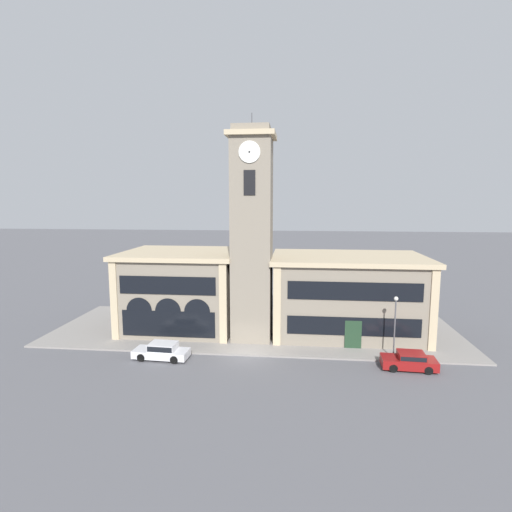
{
  "coord_description": "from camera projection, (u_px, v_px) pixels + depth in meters",
  "views": [
    {
      "loc": [
        4.24,
        -33.08,
        13.48
      ],
      "look_at": [
        0.58,
        2.69,
        8.52
      ],
      "focal_mm": 28.0,
      "sensor_mm": 36.0,
      "label": 1
    }
  ],
  "objects": [
    {
      "name": "parked_car_near",
      "position": [
        162.0,
        351.0,
        34.23
      ],
      "size": [
        4.82,
        2.09,
        1.44
      ],
      "rotation": [
        0.0,
        0.0,
        3.09
      ],
      "color": "silver",
      "rests_on": "ground_plane"
    },
    {
      "name": "parked_car_mid",
      "position": [
        409.0,
        360.0,
        32.15
      ],
      "size": [
        4.38,
        2.12,
        1.4
      ],
      "rotation": [
        0.0,
        0.0,
        3.09
      ],
      "color": "maroon",
      "rests_on": "ground_plane"
    },
    {
      "name": "street_lamp",
      "position": [
        395.0,
        318.0,
        33.58
      ],
      "size": [
        0.36,
        0.36,
        5.41
      ],
      "color": "#4C4C51",
      "rests_on": "sidewalk_kerb"
    },
    {
      "name": "town_hall_left_wing",
      "position": [
        182.0,
        289.0,
        42.45
      ],
      "size": [
        12.03,
        10.33,
        8.24
      ],
      "color": "gray",
      "rests_on": "ground_plane"
    },
    {
      "name": "ground_plane",
      "position": [
        246.0,
        356.0,
        34.87
      ],
      "size": [
        300.0,
        300.0,
        0.0
      ],
      "primitive_type": "plane",
      "color": "#56565B"
    },
    {
      "name": "sidewalk_kerb",
      "position": [
        255.0,
        330.0,
        41.91
      ],
      "size": [
        41.58,
        14.32,
        0.15
      ],
      "color": "gray",
      "rests_on": "ground_plane"
    },
    {
      "name": "clock_tower",
      "position": [
        252.0,
        236.0,
        37.96
      ],
      "size": [
        4.43,
        4.43,
        21.49
      ],
      "color": "gray",
      "rests_on": "ground_plane"
    },
    {
      "name": "town_hall_right_wing",
      "position": [
        347.0,
        294.0,
        40.73
      ],
      "size": [
        15.32,
        10.33,
        8.02
      ],
      "color": "gray",
      "rests_on": "ground_plane"
    }
  ]
}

